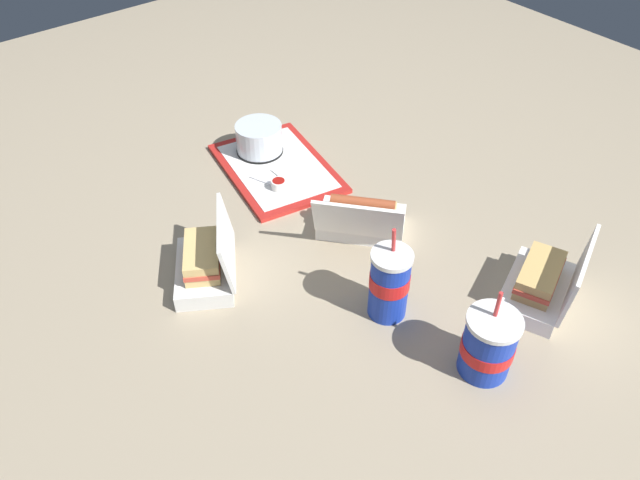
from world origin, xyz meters
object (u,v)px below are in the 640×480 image
Objects in this scene: ketchup_cup at (279,184)px; clamshell_sandwich_back at (206,263)px; cake_container at (259,139)px; food_tray at (277,168)px; clamshell_hotdog_center at (361,218)px; soda_cup_center at (389,283)px; soda_cup_left at (488,345)px; plastic_fork at (268,183)px; clamshell_sandwich_right at (541,284)px.

clamshell_sandwich_back reaches higher than ketchup_cup.
cake_container is 3.26× the size of ketchup_cup.
clamshell_sandwich_back is at bearing 131.51° from cake_container.
food_tray is 0.10m from cake_container.
clamshell_hotdog_center is at bearing -165.64° from ketchup_cup.
soda_cup_center reaches higher than cake_container.
food_tray is 10.31× the size of ketchup_cup.
clamshell_hotdog_center is (-0.25, -0.06, 0.01)m from ketchup_cup.
ketchup_cup is 0.15× the size of clamshell_hotdog_center.
cake_container is 0.56× the size of clamshell_sandwich_back.
clamshell_sandwich_back is 1.15× the size of soda_cup_left.
plastic_fork is 0.52m from soda_cup_center.
clamshell_sandwich_right reaches higher than clamshell_hotdog_center.
clamshell_sandwich_back is at bearing 46.19° from clamshell_sandwich_right.
clamshell_sandwich_right is 1.06× the size of soda_cup_center.
clamshell_hotdog_center is at bearing -179.42° from cake_container.
clamshell_hotdog_center is 1.19× the size of soda_cup_center.
clamshell_sandwich_right is at bearing -167.65° from food_tray.
food_tray is 1.76× the size of clamshell_sandwich_back.
food_tray is 3.75× the size of plastic_fork.
soda_cup_center is (-0.56, 0.12, 0.08)m from food_tray.
soda_cup_left is at bearing 101.20° from clamshell_sandwich_right.
clamshell_hotdog_center is at bearing 173.96° from plastic_fork.
soda_cup_left is (-0.87, 0.08, 0.02)m from cake_container.
ketchup_cup is at bearing -7.78° from soda_cup_center.
cake_container reaches higher than plastic_fork.
soda_cup_center is at bearing 150.46° from clamshell_hotdog_center.
cake_container is (0.09, -0.01, 0.05)m from food_tray.
clamshell_sandwich_back is at bearing 123.20° from food_tray.
soda_cup_center reaches higher than ketchup_cup.
plastic_fork is 0.46× the size of clamshell_sandwich_right.
soda_cup_left is at bearing 178.32° from ketchup_cup.
soda_cup_center is (0.18, 0.28, 0.04)m from clamshell_sandwich_right.
clamshell_sandwich_back reaches higher than plastic_fork.
ketchup_cup is at bearing 147.14° from food_tray.
plastic_fork is 0.54× the size of soda_cup_left.
soda_cup_center is at bearing 168.00° from food_tray.
clamshell_sandwich_right is (-0.69, -0.22, 0.03)m from plastic_fork.
clamshell_hotdog_center is at bearing 20.54° from clamshell_sandwich_right.
food_tray is 1.71× the size of clamshell_sandwich_right.
soda_cup_left reaches higher than food_tray.
clamshell_hotdog_center is at bearing -178.31° from food_tray.
clamshell_hotdog_center is (-0.42, -0.00, -0.01)m from cake_container.
soda_cup_left is (-0.22, -0.04, -0.02)m from soda_cup_center.
soda_cup_center is (-0.65, 0.12, 0.03)m from cake_container.
soda_cup_left is at bearing -152.39° from clamshell_sandwich_back.
clamshell_sandwich_back reaches higher than cake_container.
plastic_fork is at bearing 14.50° from clamshell_hotdog_center.
clamshell_sandwich_right is 1.03× the size of clamshell_sandwich_back.
soda_cup_left is (-0.73, 0.01, 0.06)m from plastic_fork.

